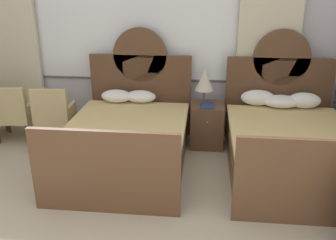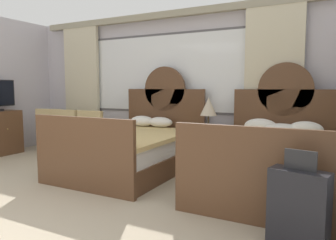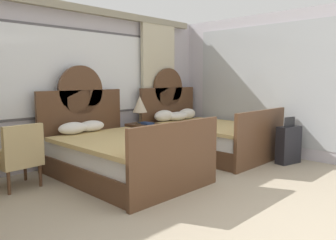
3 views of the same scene
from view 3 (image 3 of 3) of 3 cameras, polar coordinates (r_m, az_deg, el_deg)
name	(u,v)px [view 3 (image 3 of 3)]	position (r m, az deg, el deg)	size (l,w,h in m)	color
wall_back_window	(70,82)	(5.81, -16.67, 6.36)	(6.16, 0.22, 2.70)	silver
wall_right_mirror	(287,85)	(6.53, 19.92, 5.76)	(0.08, 4.81, 2.70)	silver
bed_near_window	(120,154)	(4.96, -8.29, -5.92)	(1.56, 2.25, 1.68)	brown
bed_near_mirror	(206,136)	(6.43, 6.62, -2.80)	(1.56, 2.25, 1.68)	brown
nightstand_between_beds	(143,141)	(6.13, -4.34, -3.59)	(0.48, 0.50, 0.64)	brown
table_lamp_on_nightstand	(140,105)	(6.00, -4.91, 2.66)	(0.27, 0.27, 0.51)	brown
book_on_nightstand	(146,123)	(6.00, -3.83, -0.57)	(0.18, 0.26, 0.03)	navy
armchair_by_window_left	(19,155)	(4.82, -24.43, -5.48)	(0.56, 0.56, 0.87)	tan
suitcase_on_floor	(289,145)	(6.08, 20.16, -4.02)	(0.49, 0.30, 0.81)	black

